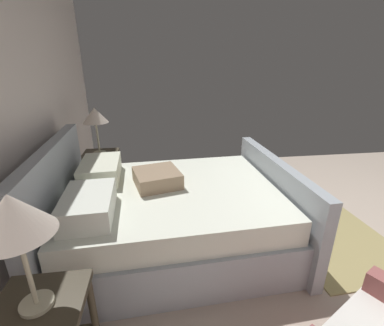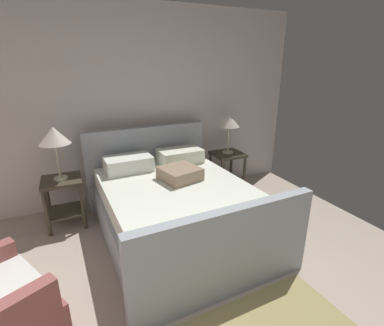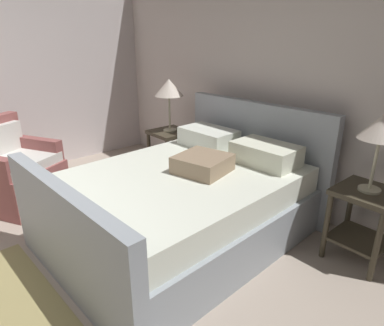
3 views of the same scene
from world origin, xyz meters
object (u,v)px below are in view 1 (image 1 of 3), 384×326
object	(u,v)px
table_lamp_right	(95,117)
table_lamp_left	(13,217)
bed	(170,214)
nightstand_right	(102,168)

from	to	relation	value
table_lamp_right	table_lamp_left	world-z (taller)	table_lamp_left
bed	table_lamp_right	size ratio (longest dim) A/B	3.76
bed	table_lamp_left	size ratio (longest dim) A/B	3.57
nightstand_right	table_lamp_left	size ratio (longest dim) A/B	0.97
bed	table_lamp_right	world-z (taller)	table_lamp_right
nightstand_right	table_lamp_right	distance (m)	0.68
bed	nightstand_right	world-z (taller)	bed
nightstand_right	table_lamp_right	size ratio (longest dim) A/B	1.02
table_lamp_right	table_lamp_left	distance (m)	2.32
nightstand_right	table_lamp_left	world-z (taller)	table_lamp_left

